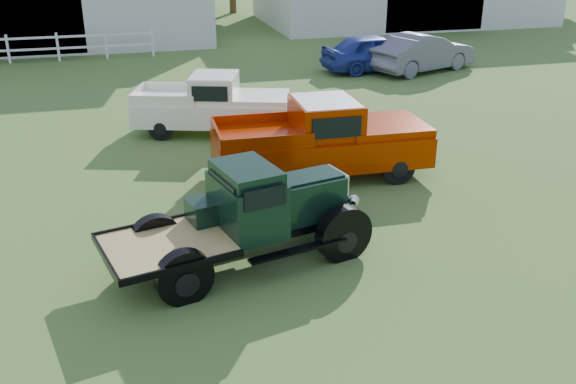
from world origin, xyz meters
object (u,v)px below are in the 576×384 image
object	(u,v)px
misc_car_blue	(375,52)
misc_car_grey	(423,53)
vintage_flatbed	(243,216)
red_pickup	(321,139)
white_pickup	(212,105)

from	to	relation	value
misc_car_blue	misc_car_grey	bearing A→B (deg)	-112.41
vintage_flatbed	red_pickup	xyz separation A→B (m)	(2.57, 3.59, 0.03)
misc_car_grey	red_pickup	bearing A→B (deg)	122.28
vintage_flatbed	red_pickup	bearing A→B (deg)	40.81
red_pickup	misc_car_blue	size ratio (longest dim) A/B	1.20
vintage_flatbed	misc_car_grey	world-z (taller)	vintage_flatbed
white_pickup	vintage_flatbed	bearing A→B (deg)	-76.61
vintage_flatbed	white_pickup	distance (m)	7.66
white_pickup	misc_car_grey	size ratio (longest dim) A/B	1.00
vintage_flatbed	white_pickup	bearing A→B (deg)	71.76
vintage_flatbed	misc_car_blue	bearing A→B (deg)	46.13
vintage_flatbed	misc_car_grey	distance (m)	16.72
misc_car_blue	vintage_flatbed	bearing A→B (deg)	145.52
red_pickup	white_pickup	xyz separation A→B (m)	(-1.95, 4.04, -0.12)
white_pickup	misc_car_blue	size ratio (longest dim) A/B	1.04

